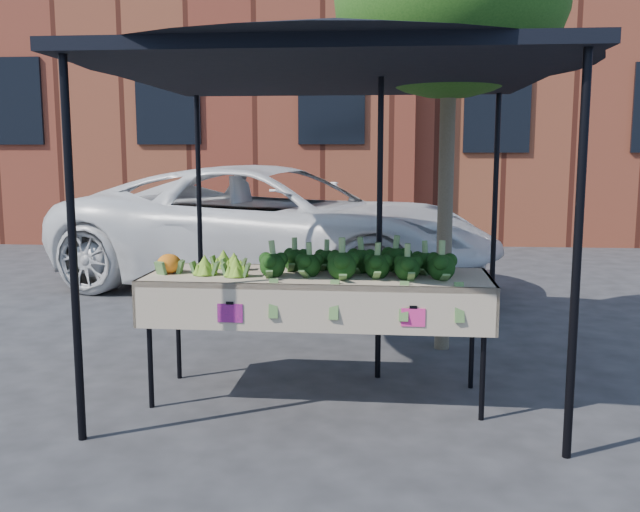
% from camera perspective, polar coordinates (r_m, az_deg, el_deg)
% --- Properties ---
extents(ground, '(90.00, 90.00, 0.00)m').
position_cam_1_polar(ground, '(5.14, 0.03, -11.47)').
color(ground, '#28282A').
extents(table, '(2.41, 0.83, 0.90)m').
position_cam_1_polar(table, '(5.02, -0.20, -6.56)').
color(table, '#C9B193').
rests_on(table, ground).
extents(canopy, '(3.16, 3.16, 2.74)m').
position_cam_1_polar(canopy, '(5.43, 1.17, 4.43)').
color(canopy, black).
rests_on(canopy, ground).
extents(broccoli_heap, '(1.35, 0.55, 0.23)m').
position_cam_1_polar(broccoli_heap, '(4.91, 3.02, -0.14)').
color(broccoli_heap, black).
rests_on(broccoli_heap, table).
extents(romanesco_cluster, '(0.41, 0.55, 0.18)m').
position_cam_1_polar(romanesco_cluster, '(5.05, -7.71, -0.28)').
color(romanesco_cluster, '#80B62A').
rests_on(romanesco_cluster, table).
extents(cauliflower_pair, '(0.18, 0.18, 0.16)m').
position_cam_1_polar(cauliflower_pair, '(5.07, -12.17, -0.47)').
color(cauliflower_pair, orange).
rests_on(cauliflower_pair, table).
extents(vehicle, '(2.20, 2.95, 5.72)m').
position_cam_1_polar(vehicle, '(9.09, -3.67, 15.40)').
color(vehicle, white).
rests_on(vehicle, ground).
extents(street_tree, '(1.97, 1.97, 3.87)m').
position_cam_1_polar(street_tree, '(6.24, 10.30, 10.02)').
color(street_tree, '#1E4C14').
rests_on(street_tree, ground).
extents(building_left, '(12.00, 8.00, 9.00)m').
position_cam_1_polar(building_left, '(17.88, -13.26, 17.02)').
color(building_left, maroon).
rests_on(building_left, ground).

